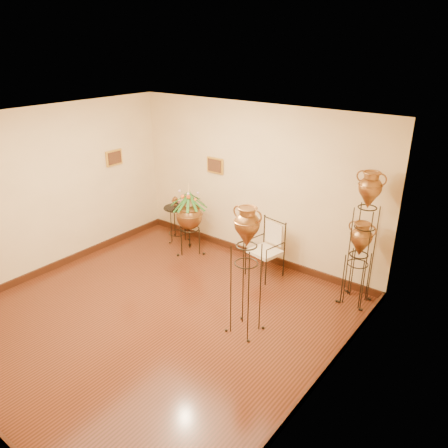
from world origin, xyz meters
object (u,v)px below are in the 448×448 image
Objects in this scene: amphora_tall at (363,238)px; planter_urn at (189,214)px; armchair at (265,250)px; side_table at (177,223)px; amphora_mid at (246,271)px.

amphora_tall is 1.49× the size of planter_urn.
planter_urn is 1.45× the size of armchair.
armchair is at bearing -174.18° from amphora_tall.
side_table is (-3.74, 0.00, -0.71)m from amphora_tall.
armchair is (-1.56, -0.16, -0.59)m from amphora_tall.
amphora_tall is at bearing 60.12° from amphora_mid.
amphora_tall is 1.68m from armchair.
armchair is 1.10× the size of side_table.
planter_urn is at bearing -165.04° from armchair.
amphora_mid is at bearing -55.89° from armchair.
amphora_mid reaches higher than planter_urn.
amphora_mid is at bearing -119.88° from amphora_tall.
amphora_mid is 1.91× the size of armchair.
amphora_tall is at bearing -0.01° from side_table.
amphora_mid is 2.61m from planter_urn.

